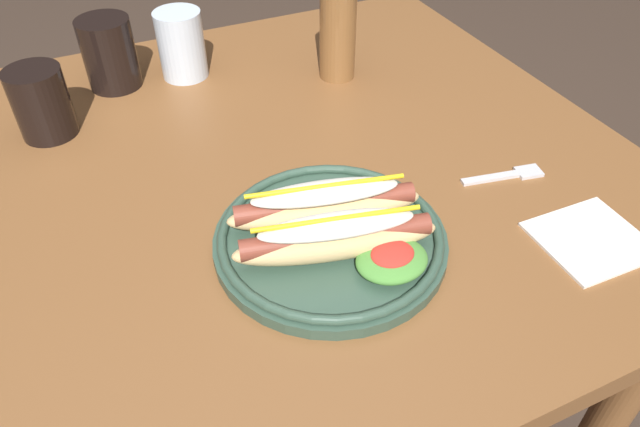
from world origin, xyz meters
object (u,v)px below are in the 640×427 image
glass_bottle (338,23)px  water_cup (181,45)px  fork (509,175)px  hot_dog_plate (333,232)px  soda_cup (109,53)px  extra_cup (41,103)px  napkin (591,239)px

glass_bottle → water_cup: bearing=154.8°
fork → hot_dog_plate: bearing=-164.4°
soda_cup → glass_bottle: glass_bottle is taller
soda_cup → extra_cup: size_ratio=1.10×
soda_cup → glass_bottle: size_ratio=0.46×
fork → glass_bottle: (-0.09, 0.37, 0.10)m
soda_cup → extra_cup: soda_cup is taller
water_cup → napkin: bearing=-61.2°
water_cup → napkin: (0.35, -0.63, -0.06)m
water_cup → hot_dog_plate: bearing=-84.6°
fork → napkin: same height
napkin → hot_dog_plate: bearing=157.4°
hot_dog_plate → extra_cup: extra_cup is taller
glass_bottle → soda_cup: bearing=160.2°
fork → glass_bottle: 0.39m
fork → napkin: bearing=-75.3°
fork → glass_bottle: size_ratio=0.48×
hot_dog_plate → glass_bottle: 0.44m
hot_dog_plate → water_cup: size_ratio=2.47×
hot_dog_plate → glass_bottle: size_ratio=1.13×
water_cup → extra_cup: water_cup is taller
soda_cup → water_cup: bearing=-7.7°
soda_cup → extra_cup: 0.16m
extra_cup → glass_bottle: glass_bottle is taller
glass_bottle → hot_dog_plate: bearing=-116.7°
hot_dog_plate → extra_cup: (-0.29, 0.41, 0.03)m
soda_cup → glass_bottle: 0.39m
hot_dog_plate → extra_cup: bearing=124.9°
extra_cup → glass_bottle: bearing=-2.5°
soda_cup → napkin: (0.47, -0.65, -0.06)m
hot_dog_plate → napkin: 0.32m
fork → extra_cup: extra_cup is taller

